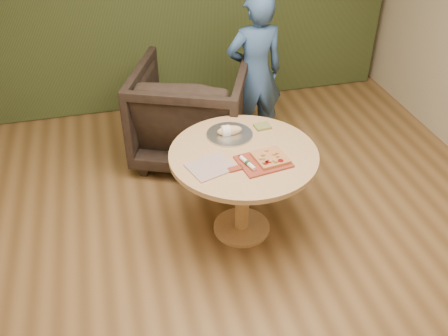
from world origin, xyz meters
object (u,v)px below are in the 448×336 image
pedestal_table (243,168)px  pizza_paddle (262,162)px  bread_roll (229,131)px  armchair (191,108)px  serving_tray (230,134)px  cutlery_roll (248,163)px  flatbread_pizza (270,158)px  person_standing (255,73)px

pedestal_table → pizza_paddle: 0.23m
bread_roll → pedestal_table: bearing=-79.2°
armchair → serving_tray: bearing=120.7°
serving_tray → cutlery_roll: bearing=-87.6°
bread_roll → flatbread_pizza: bearing=-63.1°
pizza_paddle → pedestal_table: bearing=111.2°
pizza_paddle → armchair: (-0.26, 1.32, -0.24)m
pedestal_table → bread_roll: bread_roll is taller
serving_tray → bread_roll: 0.04m
serving_tray → person_standing: 1.10m
serving_tray → bread_roll: bread_roll is taller
pedestal_table → person_standing: bearing=69.5°
pedestal_table → person_standing: person_standing is taller
cutlery_roll → serving_tray: size_ratio=0.55×
pedestal_table → armchair: (-0.17, 1.16, -0.09)m
cutlery_roll → person_standing: (0.48, 1.40, -0.01)m
pedestal_table → serving_tray: (-0.04, 0.25, 0.15)m
bread_roll → person_standing: (0.51, 0.98, -0.03)m
pedestal_table → serving_tray: bearing=98.9°
flatbread_pizza → person_standing: size_ratio=0.16×
pedestal_table → cutlery_roll: (-0.02, -0.17, 0.17)m
cutlery_roll → person_standing: bearing=53.3°
armchair → pizza_paddle: bearing=123.8°
flatbread_pizza → bread_roll: 0.45m
pedestal_table → serving_tray: size_ratio=3.09×
cutlery_roll → bread_roll: bread_roll is taller
person_standing → flatbread_pizza: bearing=74.5°
bread_roll → armchair: armchair is taller
flatbread_pizza → serving_tray: (-0.20, 0.40, -0.02)m
pizza_paddle → cutlery_roll: (-0.11, -0.02, 0.02)m
serving_tray → person_standing: (0.50, 0.98, 0.01)m
pedestal_table → flatbread_pizza: 0.27m
bread_roll → cutlery_roll: bearing=-86.4°
pizza_paddle → cutlery_roll: 0.12m
pedestal_table → pizza_paddle: (0.09, -0.16, 0.15)m
serving_tray → armchair: bearing=98.2°
pedestal_table → armchair: armchair is taller
serving_tray → person_standing: bearing=62.9°
flatbread_pizza → person_standing: 1.41m
flatbread_pizza → armchair: 1.38m
cutlery_roll → flatbread_pizza: bearing=-9.2°
serving_tray → armchair: 0.95m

